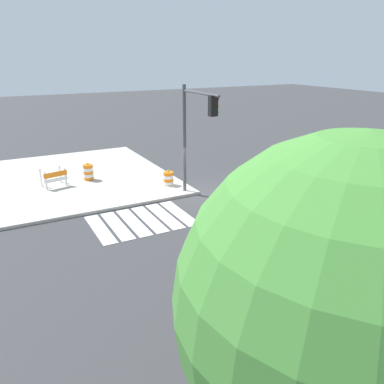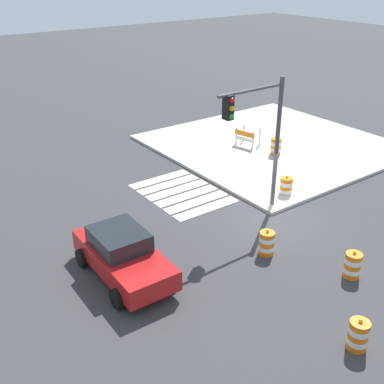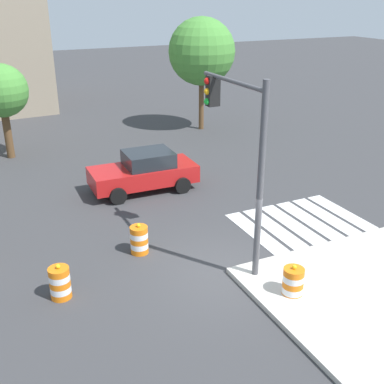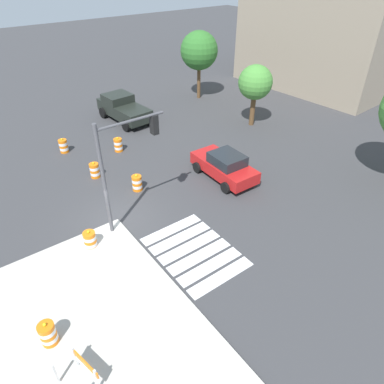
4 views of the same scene
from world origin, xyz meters
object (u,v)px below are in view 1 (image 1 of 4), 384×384
object	(u,v)px
sports_car	(291,230)
traffic_barrel_crosswalk_end	(279,178)
traffic_barrel_near_corner	(343,186)
traffic_barrel_median_far	(168,180)
construction_barricade	(55,177)
traffic_light_pole	(196,123)
traffic_barrel_far_curb	(328,167)
street_tree_streetside_mid	(345,304)
traffic_barrel_median_near	(254,193)
traffic_barrel_on_sidewalk	(88,172)

from	to	relation	value
sports_car	traffic_barrel_crosswalk_end	size ratio (longest dim) A/B	4.25
traffic_barrel_near_corner	traffic_barrel_median_far	xyz separation A→B (m)	(7.77, -5.30, 0.00)
sports_car	construction_barricade	distance (m)	13.21
traffic_barrel_near_corner	traffic_light_pole	bearing A→B (deg)	-21.71
traffic_barrel_far_curb	construction_barricade	xyz separation A→B (m)	(15.42, -4.90, 0.27)
traffic_barrel_near_corner	street_tree_streetside_mid	bearing A→B (deg)	40.21
sports_car	street_tree_streetside_mid	world-z (taller)	street_tree_streetside_mid
traffic_barrel_median_far	sports_car	bearing A→B (deg)	96.27
traffic_barrel_median_far	traffic_barrel_far_curb	bearing A→B (deg)	166.94
traffic_barrel_median_near	street_tree_streetside_mid	distance (m)	15.38
traffic_barrel_median_far	street_tree_streetside_mid	xyz separation A→B (m)	(5.34, 16.38, 4.01)
traffic_barrel_crosswalk_end	traffic_barrel_on_sidewalk	bearing A→B (deg)	-31.57
sports_car	street_tree_streetside_mid	size ratio (longest dim) A/B	0.68
traffic_barrel_median_near	traffic_barrel_median_far	size ratio (longest dim) A/B	1.00
traffic_barrel_crosswalk_end	construction_barricade	size ratio (longest dim) A/B	0.74
traffic_barrel_near_corner	traffic_barrel_median_near	world-z (taller)	same
traffic_barrel_on_sidewalk	traffic_light_pole	distance (m)	7.55
sports_car	traffic_barrel_near_corner	bearing A→B (deg)	-152.54
traffic_light_pole	traffic_barrel_median_far	bearing A→B (deg)	-80.04
traffic_barrel_far_curb	street_tree_streetside_mid	distance (m)	21.08
street_tree_streetside_mid	construction_barricade	bearing A→B (deg)	-89.15
traffic_light_pole	sports_car	bearing A→B (deg)	94.89
traffic_barrel_far_curb	street_tree_streetside_mid	xyz separation A→B (m)	(15.14, 14.11, 4.01)
traffic_light_pole	street_tree_streetside_mid	xyz separation A→B (m)	(5.75, 14.01, 0.56)
traffic_barrel_crosswalk_end	street_tree_streetside_mid	distance (m)	18.00
traffic_barrel_near_corner	street_tree_streetside_mid	world-z (taller)	street_tree_streetside_mid
traffic_barrel_crosswalk_end	traffic_barrel_median_near	world-z (taller)	same
traffic_barrel_crosswalk_end	traffic_barrel_far_curb	distance (m)	4.22
traffic_barrel_far_curb	traffic_barrel_on_sidewalk	size ratio (longest dim) A/B	1.00
traffic_barrel_near_corner	street_tree_streetside_mid	distance (m)	17.63
traffic_barrel_far_curb	traffic_barrel_crosswalk_end	bearing A→B (deg)	5.25
traffic_barrel_median_far	traffic_barrel_on_sidewalk	bearing A→B (deg)	-39.57
traffic_barrel_near_corner	traffic_barrel_far_curb	bearing A→B (deg)	-123.93
street_tree_streetside_mid	sports_car	bearing A→B (deg)	-129.88
traffic_barrel_near_corner	traffic_barrel_crosswalk_end	distance (m)	3.41
traffic_barrel_median_near	traffic_barrel_median_far	world-z (taller)	same
traffic_barrel_near_corner	traffic_barrel_far_curb	xyz separation A→B (m)	(-2.03, -3.02, 0.00)
traffic_barrel_median_far	street_tree_streetside_mid	world-z (taller)	street_tree_streetside_mid
traffic_barrel_median_far	construction_barricade	distance (m)	6.21
traffic_barrel_on_sidewalk	traffic_barrel_crosswalk_end	bearing A→B (deg)	148.43
traffic_barrel_median_near	traffic_barrel_median_far	distance (m)	4.96
traffic_barrel_crosswalk_end	street_tree_streetside_mid	size ratio (longest dim) A/B	0.16
traffic_barrel_median_far	traffic_barrel_far_curb	size ratio (longest dim) A/B	1.00
construction_barricade	street_tree_streetside_mid	size ratio (longest dim) A/B	0.22
traffic_barrel_median_near	traffic_barrel_on_sidewalk	distance (m)	9.66
traffic_barrel_on_sidewalk	construction_barricade	distance (m)	1.98
traffic_barrel_far_curb	traffic_barrel_median_near	bearing A→B (deg)	14.20
traffic_barrel_near_corner	traffic_barrel_on_sidewalk	xyz separation A→B (m)	(11.45, -8.34, 0.15)
traffic_barrel_crosswalk_end	traffic_light_pole	xyz separation A→B (m)	(5.18, -0.29, 3.46)
traffic_barrel_near_corner	traffic_barrel_crosswalk_end	xyz separation A→B (m)	(2.17, -2.64, 0.00)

